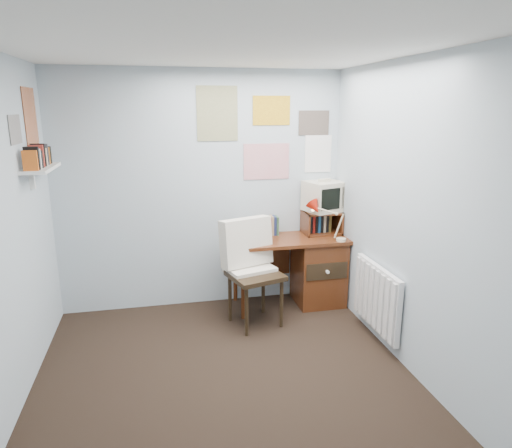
{
  "coord_description": "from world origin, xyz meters",
  "views": [
    {
      "loc": [
        -0.46,
        -3.0,
        2.12
      ],
      "look_at": [
        0.41,
        0.93,
        1.08
      ],
      "focal_mm": 32.0,
      "sensor_mm": 36.0,
      "label": 1
    }
  ],
  "objects_px": {
    "desk": "(313,268)",
    "desk_lamp": "(342,224)",
    "crt_tv": "(324,195)",
    "desk_chair": "(255,276)",
    "wall_shelf": "(41,168)",
    "tv_riser": "(322,222)",
    "radiator": "(377,297)"
  },
  "relations": [
    {
      "from": "desk_lamp",
      "to": "tv_riser",
      "type": "distance_m",
      "value": 0.35
    },
    {
      "from": "desk",
      "to": "desk_lamp",
      "type": "height_order",
      "value": "desk_lamp"
    },
    {
      "from": "desk_chair",
      "to": "wall_shelf",
      "type": "bearing_deg",
      "value": 163.88
    },
    {
      "from": "desk_lamp",
      "to": "tv_riser",
      "type": "xyz_separation_m",
      "value": [
        -0.1,
        0.33,
        -0.06
      ]
    },
    {
      "from": "desk_chair",
      "to": "tv_riser",
      "type": "relative_size",
      "value": 2.56
    },
    {
      "from": "desk_chair",
      "to": "wall_shelf",
      "type": "relative_size",
      "value": 1.65
    },
    {
      "from": "desk",
      "to": "desk_chair",
      "type": "distance_m",
      "value": 0.83
    },
    {
      "from": "crt_tv",
      "to": "wall_shelf",
      "type": "relative_size",
      "value": 0.6
    },
    {
      "from": "tv_riser",
      "to": "desk",
      "type": "bearing_deg",
      "value": -137.04
    },
    {
      "from": "desk_lamp",
      "to": "radiator",
      "type": "bearing_deg",
      "value": -86.97
    },
    {
      "from": "desk",
      "to": "crt_tv",
      "type": "height_order",
      "value": "crt_tv"
    },
    {
      "from": "tv_riser",
      "to": "radiator",
      "type": "distance_m",
      "value": 1.15
    },
    {
      "from": "crt_tv",
      "to": "wall_shelf",
      "type": "distance_m",
      "value": 2.79
    },
    {
      "from": "desk",
      "to": "desk_chair",
      "type": "height_order",
      "value": "desk_chair"
    },
    {
      "from": "desk",
      "to": "wall_shelf",
      "type": "xyz_separation_m",
      "value": [
        -2.57,
        -0.38,
        1.21
      ]
    },
    {
      "from": "radiator",
      "to": "desk_chair",
      "type": "bearing_deg",
      "value": 151.61
    },
    {
      "from": "desk_chair",
      "to": "radiator",
      "type": "bearing_deg",
      "value": -44.6
    },
    {
      "from": "crt_tv",
      "to": "wall_shelf",
      "type": "xyz_separation_m",
      "value": [
        -2.71,
        -0.51,
        0.43
      ]
    },
    {
      "from": "desk_lamp",
      "to": "desk",
      "type": "bearing_deg",
      "value": 131.96
    },
    {
      "from": "desk_lamp",
      "to": "wall_shelf",
      "type": "distance_m",
      "value": 2.87
    },
    {
      "from": "radiator",
      "to": "desk",
      "type": "bearing_deg",
      "value": 107.24
    },
    {
      "from": "desk_lamp",
      "to": "crt_tv",
      "type": "distance_m",
      "value": 0.43
    },
    {
      "from": "desk_chair",
      "to": "tv_riser",
      "type": "xyz_separation_m",
      "value": [
        0.85,
        0.49,
        0.37
      ]
    },
    {
      "from": "tv_riser",
      "to": "crt_tv",
      "type": "bearing_deg",
      "value": 40.5
    },
    {
      "from": "desk_lamp",
      "to": "tv_riser",
      "type": "bearing_deg",
      "value": 103.93
    },
    {
      "from": "crt_tv",
      "to": "desk",
      "type": "bearing_deg",
      "value": -155.11
    },
    {
      "from": "crt_tv",
      "to": "desk_lamp",
      "type": "bearing_deg",
      "value": -95.55
    },
    {
      "from": "desk_lamp",
      "to": "wall_shelf",
      "type": "height_order",
      "value": "wall_shelf"
    },
    {
      "from": "desk",
      "to": "desk_lamp",
      "type": "bearing_deg",
      "value": -45.33
    },
    {
      "from": "tv_riser",
      "to": "radiator",
      "type": "xyz_separation_m",
      "value": [
        0.17,
        -1.04,
        -0.47
      ]
    },
    {
      "from": "desk_lamp",
      "to": "radiator",
      "type": "xyz_separation_m",
      "value": [
        0.07,
        -0.71,
        -0.53
      ]
    },
    {
      "from": "desk",
      "to": "radiator",
      "type": "xyz_separation_m",
      "value": [
        0.29,
        -0.93,
        0.01
      ]
    }
  ]
}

